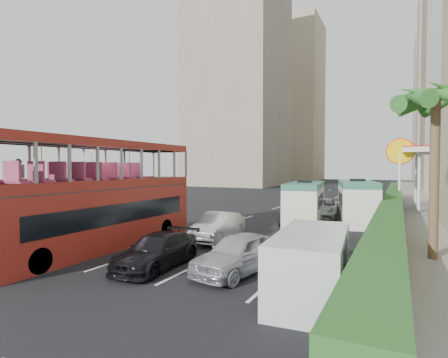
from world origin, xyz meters
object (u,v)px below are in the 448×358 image
Objects in this scene: double_decker_bus at (101,194)px; minibus_far at (357,202)px; car_silver_lane_b at (239,273)px; panel_van_far at (367,201)px; palm_tree at (434,178)px; minibus_near at (305,203)px; car_silver_lane_a at (218,240)px; shell_station at (444,179)px; panel_van_near at (312,264)px; van_asset at (322,218)px; car_black at (157,267)px.

double_decker_bus is 16.52m from minibus_far.
car_silver_lane_b is at bearing -111.62° from minibus_far.
double_decker_bus is at bearing -122.35° from panel_van_far.
palm_tree is at bearing 16.16° from double_decker_bus.
palm_tree is (6.36, 4.65, 3.38)m from car_silver_lane_b.
minibus_near is 0.98× the size of palm_tree.
panel_van_far is (6.02, 15.90, 0.88)m from car_silver_lane_a.
minibus_far is 1.01× the size of palm_tree.
minibus_far is at bearing 112.50° from palm_tree.
shell_station reaches higher than car_silver_lane_b.
car_silver_lane_a is 0.91× the size of panel_van_near.
van_asset is at bearing 139.91° from minibus_far.
shell_station is (9.06, 11.79, 1.36)m from minibus_near.
panel_van_far is (-0.11, 21.57, -0.06)m from panel_van_near.
double_decker_bus is 2.32× the size of panel_van_near.
car_silver_lane_b is 0.65× the size of minibus_far.
car_black is at bearing -154.42° from car_silver_lane_b.
shell_station is (11.85, 19.06, 2.75)m from car_silver_lane_a.
palm_tree reaches higher than car_black.
car_silver_lane_a is 5.65m from car_silver_lane_b.
panel_van_far is (5.81, 21.26, 0.88)m from car_black.
palm_tree reaches higher than panel_van_far.
shell_station is at bearing 23.20° from panel_van_far.
panel_van_near is 0.74× the size of palm_tree.
double_decker_bus is 1.70× the size of minibus_far.
car_black is at bearing -108.44° from minibus_near.
minibus_far is at bearing 65.40° from car_black.
shell_station reaches higher than panel_van_far.
minibus_far is 0.81× the size of shell_station.
minibus_far is at bearing 54.08° from car_silver_lane_a.
van_asset is at bearing 121.20° from palm_tree.
car_silver_lane_b is 0.97× the size of car_black.
car_black is at bearing -150.16° from palm_tree.
car_black is 16.25m from van_asset.
shell_station is at bearing 72.20° from panel_van_near.
panel_van_far is at bearing 66.14° from car_silver_lane_a.
van_asset is at bearing -122.72° from panel_van_far.
car_silver_lane_a is 8.40m from panel_van_near.
minibus_far is 6.79m from panel_van_far.
minibus_far is (2.63, -1.47, 1.43)m from van_asset.
double_decker_bus is 28.02m from shell_station.
panel_van_near is at bearing -82.40° from minibus_near.
minibus_far reaches higher than van_asset.
palm_tree reaches higher than minibus_far.
double_decker_bus reaches higher than minibus_far.
van_asset is 3.33m from minibus_far.
car_black is 27.19m from shell_station.
panel_van_far is (2.73, 20.50, 0.88)m from car_silver_lane_b.
car_silver_lane_a is 22.61m from shell_station.
van_asset is 1.10× the size of panel_van_near.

